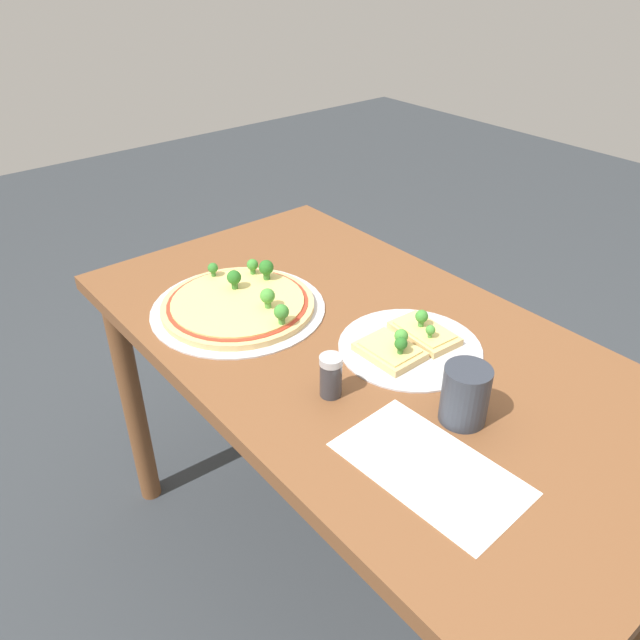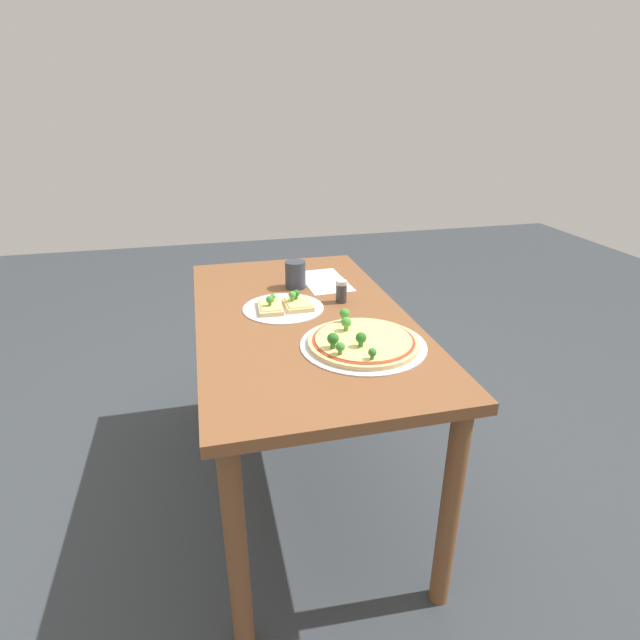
% 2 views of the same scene
% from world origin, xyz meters
% --- Properties ---
extents(ground_plane, '(8.00, 8.00, 0.00)m').
position_xyz_m(ground_plane, '(0.00, 0.00, 0.00)').
color(ground_plane, '#33383D').
extents(dining_table, '(1.36, 0.74, 0.77)m').
position_xyz_m(dining_table, '(0.00, 0.00, 0.67)').
color(dining_table, brown).
rests_on(dining_table, ground_plane).
extents(pizza_tray_whole, '(0.40, 0.40, 0.07)m').
position_xyz_m(pizza_tray_whole, '(0.28, 0.13, 0.79)').
color(pizza_tray_whole, silver).
rests_on(pizza_tray_whole, dining_table).
extents(pizza_tray_slice, '(0.30, 0.30, 0.06)m').
position_xyz_m(pizza_tray_slice, '(-0.07, -0.05, 0.78)').
color(pizza_tray_slice, silver).
rests_on(pizza_tray_slice, dining_table).
extents(drinking_cup, '(0.08, 0.08, 0.11)m').
position_xyz_m(drinking_cup, '(-0.28, 0.03, 0.83)').
color(drinking_cup, '#2D333D').
rests_on(drinking_cup, dining_table).
extents(condiment_shaker, '(0.04, 0.04, 0.09)m').
position_xyz_m(condiment_shaker, '(-0.08, 0.17, 0.82)').
color(condiment_shaker, '#333338').
rests_on(condiment_shaker, dining_table).
extents(paper_menu, '(0.32, 0.19, 0.00)m').
position_xyz_m(paper_menu, '(-0.33, 0.17, 0.77)').
color(paper_menu, white).
rests_on(paper_menu, dining_table).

